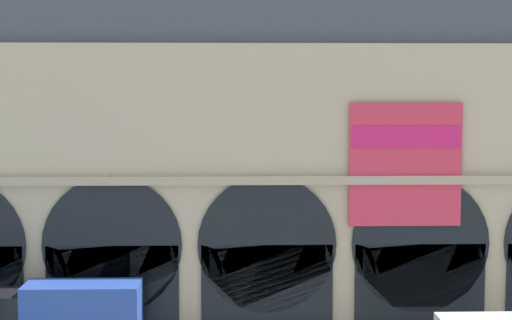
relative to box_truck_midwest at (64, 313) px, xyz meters
name	(u,v)px	position (x,y,z in m)	size (l,w,h in m)	color
station_building	(265,148)	(9.87, 5.39, 7.49)	(48.73, 6.38, 18.88)	#BCAD8C
box_truck_midwest	(64,313)	(0.00, 0.00, 0.00)	(7.50, 2.91, 3.12)	black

